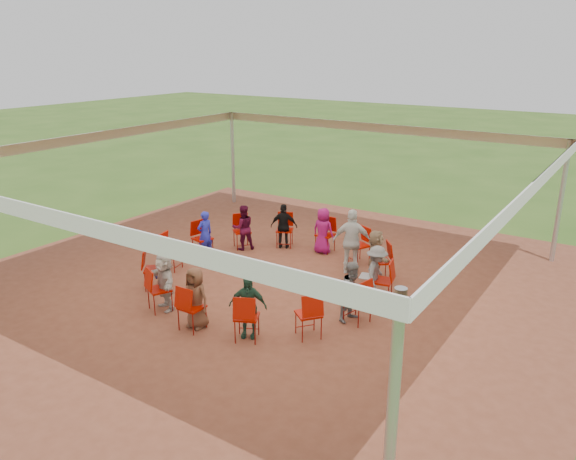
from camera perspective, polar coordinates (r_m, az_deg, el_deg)
The scene contains 31 objects.
ground at distance 12.57m, azimuth -1.89°, elevation -5.51°, with size 80.00×80.00×0.00m, color #35561B.
dirt_patch at distance 12.57m, azimuth -1.90°, elevation -5.49°, with size 13.00×13.00×0.00m, color brown.
tent at distance 11.82m, azimuth -2.01°, elevation 5.07°, with size 10.33×10.33×3.00m.
chair_0 at distance 11.75m, azimuth 9.51°, elevation -5.13°, with size 0.42×0.44×0.90m, color #A30D00, non-canonical shape.
chair_1 at distance 12.78m, azimuth 9.37°, elevation -3.17°, with size 0.42×0.44×0.90m, color #A30D00, non-canonical shape.
chair_2 at distance 13.71m, azimuth 7.25°, elevation -1.58°, with size 0.42×0.44×0.90m, color #A30D00, non-canonical shape.
chair_3 at distance 14.39m, azimuth 3.81°, elevation -0.51°, with size 0.42×0.44×0.90m, color #A30D00, non-canonical shape.
chair_4 at distance 14.72m, azimuth -0.35°, elevation -0.03°, with size 0.42×0.44×0.90m, color #A30D00, non-canonical shape.
chair_5 at distance 14.67m, azimuth -4.68°, elevation -0.16°, with size 0.42×0.44×0.90m, color #A30D00, non-canonical shape.
chair_6 at distance 14.24m, azimuth -8.69°, elevation -0.88°, with size 0.42×0.44×0.90m, color #A30D00, non-canonical shape.
chair_7 at distance 13.49m, azimuth -11.82°, elevation -2.17°, with size 0.42×0.44×0.90m, color #A30D00, non-canonical shape.
chair_8 at distance 12.51m, azimuth -13.46°, elevation -3.91°, with size 0.42×0.44×0.90m, color #A30D00, non-canonical shape.
chair_9 at distance 11.49m, azimuth -12.93°, elevation -5.92°, with size 0.42×0.44×0.90m, color #A30D00, non-canonical shape.
chair_10 at distance 10.63m, azimuth -9.75°, elevation -7.76°, with size 0.42×0.44×0.90m, color #A30D00, non-canonical shape.
chair_11 at distance 10.16m, azimuth -4.22°, elevation -8.80°, with size 0.42×0.44×0.90m, color #A30D00, non-canonical shape.
chair_12 at distance 10.23m, azimuth 2.10°, elevation -8.55°, with size 0.42×0.44×0.90m, color #A30D00, non-canonical shape.
chair_13 at distance 10.82m, azimuth 7.08°, elevation -7.12°, with size 0.42×0.44×0.90m, color #A30D00, non-canonical shape.
person_seated_0 at distance 11.71m, azimuth 8.97°, elevation -4.39°, with size 0.77×0.38×1.19m, color slate.
person_seated_1 at distance 12.70m, azimuth 8.88°, elevation -2.57°, with size 1.10×0.41×1.19m, color #987B5B.
person_seated_2 at distance 14.24m, azimuth 3.58°, elevation -0.07°, with size 0.58×0.32×1.19m, color #8B1057.
person_seated_3 at distance 14.57m, azimuth -0.41°, elevation 0.38°, with size 0.69×0.36×1.19m, color black.
person_seated_4 at distance 14.52m, azimuth -4.59°, elevation 0.26°, with size 0.58×0.33×1.19m, color #430921.
person_seated_5 at distance 14.10m, azimuth -8.43°, elevation -0.43°, with size 0.43×0.28×1.19m, color #2127B6.
person_seated_6 at distance 12.44m, azimuth -12.96°, elevation -3.27°, with size 0.77×0.38×1.19m, color #1A1939.
person_seated_7 at distance 11.46m, azimuth -12.41°, elevation -5.12°, with size 1.10×0.41×1.19m, color #BCB4A9.
person_seated_8 at distance 10.64m, azimuth -9.35°, elevation -6.81°, with size 0.58×0.32×1.19m, color brown.
person_seated_9 at distance 10.19m, azimuth -4.10°, elevation -7.76°, with size 0.69×0.36×1.19m, color #214531.
person_seated_10 at distance 10.83m, azimuth 6.62°, elevation -6.22°, with size 0.58×0.33×1.19m, color slate.
standing_person at distance 12.98m, azimuth 6.54°, elevation -1.19°, with size 0.90×0.46×1.53m, color silver.
cable_coil at distance 12.15m, azimuth 2.09°, elevation -6.29°, with size 0.39×0.39×0.03m.
laptop at distance 11.75m, azimuth 8.21°, elevation -4.42°, with size 0.35×0.40×0.24m.
Camera 1 is at (6.68, -9.38, 5.05)m, focal length 35.00 mm.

